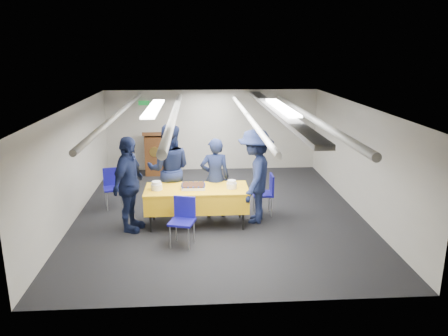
{
  "coord_description": "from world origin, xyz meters",
  "views": [
    {
      "loc": [
        -0.46,
        -8.85,
        3.46
      ],
      "look_at": [
        0.1,
        -0.2,
        1.05
      ],
      "focal_mm": 35.0,
      "sensor_mm": 36.0,
      "label": 1
    }
  ],
  "objects_px": {
    "chair_right": "(267,190)",
    "chair_left": "(113,184)",
    "sailor_c": "(129,185)",
    "sailor_d": "(255,176)",
    "chair_near": "(183,216)",
    "sailor_a": "(215,178)",
    "sailor_b": "(169,170)",
    "serving_table": "(197,198)",
    "sheet_cake": "(193,186)",
    "podium": "(155,153)"
  },
  "relations": [
    {
      "from": "sheet_cake",
      "to": "chair_near",
      "type": "relative_size",
      "value": 0.55
    },
    {
      "from": "chair_left",
      "to": "sailor_b",
      "type": "distance_m",
      "value": 1.43
    },
    {
      "from": "podium",
      "to": "chair_near",
      "type": "height_order",
      "value": "podium"
    },
    {
      "from": "chair_near",
      "to": "sailor_c",
      "type": "relative_size",
      "value": 0.47
    },
    {
      "from": "sailor_a",
      "to": "sailor_b",
      "type": "distance_m",
      "value": 0.99
    },
    {
      "from": "sailor_b",
      "to": "sailor_d",
      "type": "bearing_deg",
      "value": 163.93
    },
    {
      "from": "chair_near",
      "to": "sailor_a",
      "type": "bearing_deg",
      "value": 64.46
    },
    {
      "from": "sailor_a",
      "to": "sheet_cake",
      "type": "bearing_deg",
      "value": 41.87
    },
    {
      "from": "sailor_c",
      "to": "sailor_d",
      "type": "relative_size",
      "value": 0.97
    },
    {
      "from": "sailor_a",
      "to": "chair_right",
      "type": "bearing_deg",
      "value": 178.19
    },
    {
      "from": "sailor_c",
      "to": "sailor_d",
      "type": "height_order",
      "value": "sailor_d"
    },
    {
      "from": "chair_right",
      "to": "sailor_c",
      "type": "height_order",
      "value": "sailor_c"
    },
    {
      "from": "sailor_d",
      "to": "sailor_b",
      "type": "bearing_deg",
      "value": -90.95
    },
    {
      "from": "sailor_a",
      "to": "sailor_b",
      "type": "xyz_separation_m",
      "value": [
        -0.96,
        0.24,
        0.13
      ]
    },
    {
      "from": "chair_right",
      "to": "sailor_b",
      "type": "distance_m",
      "value": 2.11
    },
    {
      "from": "chair_left",
      "to": "sailor_d",
      "type": "relative_size",
      "value": 0.45
    },
    {
      "from": "sheet_cake",
      "to": "serving_table",
      "type": "bearing_deg",
      "value": -1.01
    },
    {
      "from": "podium",
      "to": "sailor_c",
      "type": "distance_m",
      "value": 3.89
    },
    {
      "from": "chair_near",
      "to": "sailor_d",
      "type": "distance_m",
      "value": 1.79
    },
    {
      "from": "sheet_cake",
      "to": "chair_right",
      "type": "distance_m",
      "value": 1.65
    },
    {
      "from": "sailor_a",
      "to": "sailor_d",
      "type": "bearing_deg",
      "value": 153.32
    },
    {
      "from": "sailor_a",
      "to": "sailor_b",
      "type": "relative_size",
      "value": 0.87
    },
    {
      "from": "podium",
      "to": "sailor_b",
      "type": "distance_m",
      "value": 3.06
    },
    {
      "from": "sailor_a",
      "to": "sailor_c",
      "type": "xyz_separation_m",
      "value": [
        -1.67,
        -0.64,
        0.09
      ]
    },
    {
      "from": "sailor_d",
      "to": "sailor_c",
      "type": "bearing_deg",
      "value": -65.61
    },
    {
      "from": "serving_table",
      "to": "sailor_d",
      "type": "xyz_separation_m",
      "value": [
        1.18,
        0.12,
        0.4
      ]
    },
    {
      "from": "chair_right",
      "to": "sailor_b",
      "type": "bearing_deg",
      "value": 174.29
    },
    {
      "from": "podium",
      "to": "chair_near",
      "type": "xyz_separation_m",
      "value": [
        0.88,
        -4.55,
        -0.08
      ]
    },
    {
      "from": "serving_table",
      "to": "sailor_a",
      "type": "height_order",
      "value": "sailor_a"
    },
    {
      "from": "chair_near",
      "to": "sailor_c",
      "type": "bearing_deg",
      "value": 146.87
    },
    {
      "from": "sailor_c",
      "to": "serving_table",
      "type": "bearing_deg",
      "value": -64.34
    },
    {
      "from": "sailor_a",
      "to": "sailor_c",
      "type": "distance_m",
      "value": 1.79
    },
    {
      "from": "serving_table",
      "to": "sailor_b",
      "type": "height_order",
      "value": "sailor_b"
    },
    {
      "from": "chair_right",
      "to": "chair_left",
      "type": "relative_size",
      "value": 1.0
    },
    {
      "from": "sailor_d",
      "to": "podium",
      "type": "bearing_deg",
      "value": -129.7
    },
    {
      "from": "chair_right",
      "to": "chair_near",
      "type": "bearing_deg",
      "value": -141.84
    },
    {
      "from": "chair_near",
      "to": "chair_left",
      "type": "bearing_deg",
      "value": 128.27
    },
    {
      "from": "serving_table",
      "to": "podium",
      "type": "height_order",
      "value": "podium"
    },
    {
      "from": "chair_left",
      "to": "sailor_d",
      "type": "xyz_separation_m",
      "value": [
        3.03,
        -1.05,
        0.43
      ]
    },
    {
      "from": "podium",
      "to": "sailor_b",
      "type": "relative_size",
      "value": 0.65
    },
    {
      "from": "sheet_cake",
      "to": "chair_right",
      "type": "relative_size",
      "value": 0.55
    },
    {
      "from": "sheet_cake",
      "to": "chair_left",
      "type": "distance_m",
      "value": 2.15
    },
    {
      "from": "serving_table",
      "to": "sailor_c",
      "type": "relative_size",
      "value": 1.09
    },
    {
      "from": "podium",
      "to": "sailor_d",
      "type": "xyz_separation_m",
      "value": [
        2.31,
        -3.57,
        0.35
      ]
    },
    {
      "from": "chair_right",
      "to": "chair_left",
      "type": "bearing_deg",
      "value": 168.53
    },
    {
      "from": "serving_table",
      "to": "podium",
      "type": "bearing_deg",
      "value": 107.07
    },
    {
      "from": "chair_right",
      "to": "sailor_c",
      "type": "bearing_deg",
      "value": -166.23
    },
    {
      "from": "chair_right",
      "to": "sailor_b",
      "type": "height_order",
      "value": "sailor_b"
    },
    {
      "from": "podium",
      "to": "sailor_c",
      "type": "relative_size",
      "value": 0.67
    },
    {
      "from": "chair_left",
      "to": "sailor_b",
      "type": "xyz_separation_m",
      "value": [
        1.28,
        -0.47,
        0.43
      ]
    }
  ]
}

